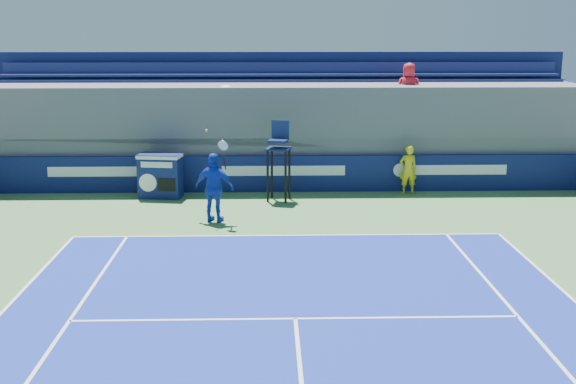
{
  "coord_description": "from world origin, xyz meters",
  "views": [
    {
      "loc": [
        -0.46,
        -5.96,
        5.18
      ],
      "look_at": [
        0.0,
        11.5,
        1.25
      ],
      "focal_mm": 45.0,
      "sensor_mm": 36.0,
      "label": 1
    }
  ],
  "objects_px": {
    "match_clock": "(160,175)",
    "ball_person": "(408,170)",
    "tennis_player": "(214,188)",
    "umpire_chair": "(279,152)"
  },
  "relations": [
    {
      "from": "match_clock",
      "to": "umpire_chair",
      "type": "height_order",
      "value": "umpire_chair"
    },
    {
      "from": "ball_person",
      "to": "tennis_player",
      "type": "height_order",
      "value": "tennis_player"
    },
    {
      "from": "umpire_chair",
      "to": "tennis_player",
      "type": "height_order",
      "value": "tennis_player"
    },
    {
      "from": "ball_person",
      "to": "umpire_chair",
      "type": "bearing_deg",
      "value": 6.5
    },
    {
      "from": "ball_person",
      "to": "match_clock",
      "type": "distance_m",
      "value": 7.9
    },
    {
      "from": "ball_person",
      "to": "match_clock",
      "type": "xyz_separation_m",
      "value": [
        -7.89,
        -0.33,
        -0.06
      ]
    },
    {
      "from": "umpire_chair",
      "to": "tennis_player",
      "type": "relative_size",
      "value": 0.96
    },
    {
      "from": "match_clock",
      "to": "ball_person",
      "type": "bearing_deg",
      "value": 2.43
    },
    {
      "from": "tennis_player",
      "to": "match_clock",
      "type": "bearing_deg",
      "value": 122.57
    },
    {
      "from": "tennis_player",
      "to": "ball_person",
      "type": "bearing_deg",
      "value": 29.26
    }
  ]
}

